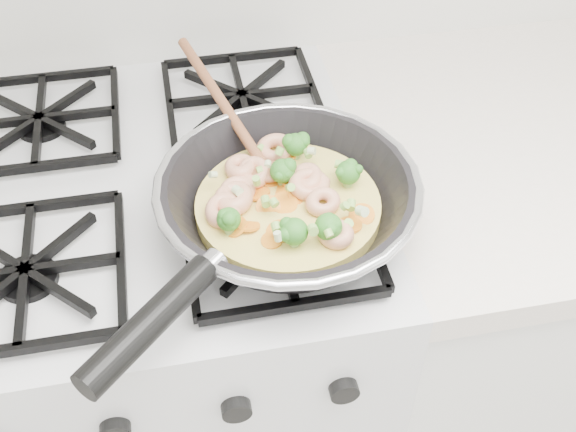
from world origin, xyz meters
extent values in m
cube|color=silver|center=(0.00, 1.70, 0.45)|extent=(0.60, 0.60, 0.90)
cube|color=black|center=(0.00, 1.70, 0.91)|extent=(0.56, 0.56, 0.02)
torus|color=silver|center=(0.17, 1.57, 0.98)|extent=(0.32, 0.32, 0.01)
cylinder|color=black|center=(-0.01, 1.40, 0.98)|extent=(0.15, 0.15, 0.03)
cylinder|color=#EBD766|center=(0.17, 1.57, 0.95)|extent=(0.23, 0.23, 0.02)
ellipsoid|color=#935635|center=(0.15, 1.62, 0.96)|extent=(0.05, 0.06, 0.02)
cylinder|color=#935635|center=(0.11, 1.74, 0.99)|extent=(0.09, 0.24, 0.06)
torus|color=#DCA482|center=(0.10, 1.58, 0.96)|extent=(0.07, 0.07, 0.02)
torus|color=#DCA482|center=(0.12, 1.63, 0.96)|extent=(0.05, 0.05, 0.02)
torus|color=#DCA482|center=(0.20, 1.58, 0.96)|extent=(0.06, 0.06, 0.03)
torus|color=#DCA482|center=(0.20, 1.55, 0.96)|extent=(0.06, 0.06, 0.03)
torus|color=#DCA482|center=(0.17, 1.66, 0.96)|extent=(0.06, 0.06, 0.03)
torus|color=#DCA482|center=(0.21, 1.49, 0.96)|extent=(0.06, 0.06, 0.03)
torus|color=#DCA482|center=(0.13, 1.62, 0.96)|extent=(0.05, 0.05, 0.02)
torus|color=#DCA482|center=(0.10, 1.57, 0.96)|extent=(0.07, 0.07, 0.03)
torus|color=#DCA482|center=(0.09, 1.56, 0.96)|extent=(0.07, 0.07, 0.02)
torus|color=#DCA482|center=(0.20, 1.59, 0.96)|extent=(0.05, 0.05, 0.03)
torus|color=#DCA482|center=(0.11, 1.59, 0.96)|extent=(0.07, 0.07, 0.02)
ellipsoid|color=#3C882C|center=(0.19, 1.65, 0.98)|extent=(0.04, 0.04, 0.03)
ellipsoid|color=#3C882C|center=(0.16, 1.50, 0.98)|extent=(0.04, 0.04, 0.03)
ellipsoid|color=#3C882C|center=(0.20, 1.50, 0.98)|extent=(0.04, 0.04, 0.03)
ellipsoid|color=#3C882C|center=(0.17, 1.60, 0.98)|extent=(0.04, 0.04, 0.03)
ellipsoid|color=#3C882C|center=(0.24, 1.58, 0.98)|extent=(0.04, 0.04, 0.03)
ellipsoid|color=#3C882C|center=(0.09, 1.53, 0.98)|extent=(0.04, 0.04, 0.03)
cylinder|color=orange|center=(0.15, 1.52, 0.96)|extent=(0.04, 0.04, 0.00)
cylinder|color=orange|center=(0.11, 1.54, 0.96)|extent=(0.04, 0.03, 0.01)
cylinder|color=orange|center=(0.18, 1.58, 0.96)|extent=(0.05, 0.05, 0.00)
cylinder|color=orange|center=(0.17, 1.59, 0.96)|extent=(0.03, 0.03, 0.01)
cylinder|color=orange|center=(0.13, 1.62, 0.96)|extent=(0.03, 0.03, 0.01)
cylinder|color=orange|center=(0.15, 1.61, 0.96)|extent=(0.04, 0.04, 0.01)
cylinder|color=orange|center=(0.23, 1.51, 0.96)|extent=(0.03, 0.03, 0.01)
cylinder|color=orange|center=(0.18, 1.65, 0.96)|extent=(0.03, 0.03, 0.01)
cylinder|color=orange|center=(0.25, 1.53, 0.96)|extent=(0.04, 0.04, 0.01)
cylinder|color=orange|center=(0.18, 1.60, 0.96)|extent=(0.04, 0.04, 0.01)
cylinder|color=orange|center=(0.14, 1.51, 0.96)|extent=(0.03, 0.03, 0.00)
cylinder|color=orange|center=(0.14, 1.56, 0.96)|extent=(0.04, 0.04, 0.01)
cylinder|color=orange|center=(0.10, 1.54, 0.96)|extent=(0.04, 0.04, 0.01)
cylinder|color=orange|center=(0.16, 1.56, 0.96)|extent=(0.05, 0.05, 0.01)
cylinder|color=orange|center=(0.13, 1.59, 0.96)|extent=(0.04, 0.04, 0.01)
cylinder|color=#8CC64F|center=(0.13, 1.58, 0.98)|extent=(0.01, 0.01, 0.01)
cylinder|color=#8CC64F|center=(0.20, 1.63, 0.98)|extent=(0.01, 0.01, 0.01)
cylinder|color=beige|center=(0.08, 1.61, 0.98)|extent=(0.01, 0.01, 0.01)
cylinder|color=beige|center=(0.21, 1.63, 0.98)|extent=(0.01, 0.01, 0.01)
cylinder|color=#8CC64F|center=(0.17, 1.64, 0.98)|extent=(0.01, 0.01, 0.01)
cylinder|color=#8CC64F|center=(0.14, 1.61, 0.97)|extent=(0.01, 0.01, 0.01)
cylinder|color=#8CC64F|center=(0.14, 1.51, 0.98)|extent=(0.01, 0.01, 0.01)
cylinder|color=#8CC64F|center=(0.15, 1.55, 0.98)|extent=(0.01, 0.01, 0.01)
cylinder|color=#8CC64F|center=(0.19, 1.48, 0.98)|extent=(0.01, 0.01, 0.01)
cylinder|color=#8CC64F|center=(0.24, 1.60, 0.98)|extent=(0.01, 0.01, 0.01)
cylinder|color=beige|center=(0.15, 1.62, 0.97)|extent=(0.01, 0.01, 0.01)
cylinder|color=#8CC64F|center=(0.14, 1.56, 0.97)|extent=(0.01, 0.01, 0.01)
cylinder|color=#8CC64F|center=(0.22, 1.50, 0.97)|extent=(0.01, 0.01, 0.01)
cylinder|color=beige|center=(0.16, 1.61, 0.97)|extent=(0.01, 0.01, 0.01)
cylinder|color=#8CC64F|center=(0.15, 1.66, 0.97)|extent=(0.01, 0.01, 0.01)
cylinder|color=#8CC64F|center=(0.17, 1.57, 0.98)|extent=(0.01, 0.01, 0.01)
cylinder|color=beige|center=(0.14, 1.49, 0.98)|extent=(0.01, 0.01, 0.01)
cylinder|color=#8CC64F|center=(0.23, 1.53, 0.98)|extent=(0.01, 0.01, 0.01)
cylinder|color=#8CC64F|center=(0.18, 1.49, 0.98)|extent=(0.01, 0.01, 0.01)
cylinder|color=#8CC64F|center=(0.22, 1.52, 0.98)|extent=(0.01, 0.01, 0.01)
cylinder|color=beige|center=(0.24, 1.51, 0.98)|extent=(0.01, 0.01, 0.01)
cylinder|color=beige|center=(0.11, 1.57, 0.98)|extent=(0.01, 0.01, 0.01)
camera|label=1|loc=(0.05, 0.96, 1.54)|focal=43.85mm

